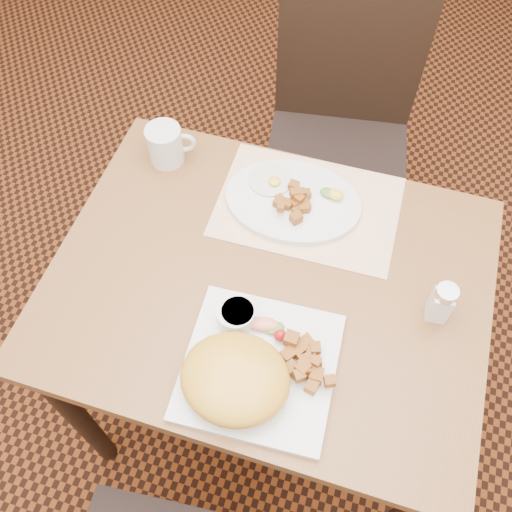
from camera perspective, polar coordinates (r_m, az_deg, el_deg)
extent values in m
plane|color=black|center=(1.87, 0.83, -13.93)|extent=(8.00, 8.00, 0.00)
cube|color=brown|center=(1.19, 1.26, -2.75)|extent=(0.90, 0.70, 0.03)
cylinder|color=black|center=(1.54, -17.41, -15.05)|extent=(0.05, 0.05, 0.71)
cylinder|color=black|center=(1.75, -8.80, 2.77)|extent=(0.05, 0.05, 0.71)
cylinder|color=black|center=(1.68, 17.28, -3.96)|extent=(0.05, 0.05, 0.71)
cube|color=black|center=(1.78, 7.90, 8.97)|extent=(0.48, 0.48, 0.05)
cylinder|color=black|center=(2.09, 12.47, 7.64)|extent=(0.04, 0.04, 0.42)
cylinder|color=black|center=(1.87, 12.09, -0.72)|extent=(0.04, 0.04, 0.42)
cylinder|color=black|center=(2.07, 2.53, 8.97)|extent=(0.04, 0.04, 0.42)
cylinder|color=black|center=(1.86, 1.10, 0.70)|extent=(0.04, 0.04, 0.42)
cube|color=black|center=(1.74, 9.54, 19.77)|extent=(0.42, 0.10, 0.50)
cube|color=white|center=(1.29, 5.21, 4.95)|extent=(0.41, 0.29, 0.00)
cube|color=silver|center=(1.09, 0.35, -11.02)|extent=(0.29, 0.29, 0.02)
ellipsoid|color=gold|center=(1.03, -2.10, -12.12)|extent=(0.20, 0.18, 0.07)
ellipsoid|color=gold|center=(1.04, -1.08, -13.93)|extent=(0.08, 0.07, 0.03)
ellipsoid|color=gold|center=(1.07, -4.64, -10.19)|extent=(0.08, 0.07, 0.03)
cylinder|color=silver|center=(1.10, -2.03, -5.90)|extent=(0.08, 0.08, 0.04)
cylinder|color=beige|center=(1.08, -1.86, -5.55)|extent=(0.06, 0.06, 0.01)
ellipsoid|color=#387223|center=(1.10, 1.83, -7.20)|extent=(0.05, 0.04, 0.01)
ellipsoid|color=red|center=(1.09, 2.46, -7.94)|extent=(0.03, 0.03, 0.03)
ellipsoid|color=#F28C72|center=(1.10, 0.74, -6.82)|extent=(0.06, 0.04, 0.02)
cylinder|color=white|center=(1.30, 1.44, 7.66)|extent=(0.10, 0.10, 0.01)
ellipsoid|color=yellow|center=(1.29, 1.86, 7.49)|extent=(0.03, 0.03, 0.01)
ellipsoid|color=#387223|center=(1.28, 7.28, 6.26)|extent=(0.05, 0.04, 0.01)
ellipsoid|color=yellow|center=(1.28, 7.99, 6.10)|extent=(0.04, 0.04, 0.02)
cube|color=white|center=(1.16, 17.89, -4.73)|extent=(0.04, 0.04, 0.08)
cylinder|color=silver|center=(1.12, 18.56, -3.53)|extent=(0.05, 0.05, 0.02)
cylinder|color=silver|center=(1.36, -9.09, 10.92)|extent=(0.08, 0.08, 0.09)
torus|color=silver|center=(1.35, -7.18, 11.16)|extent=(0.06, 0.03, 0.05)
cube|color=#9C5619|center=(1.08, 4.24, -9.36)|extent=(0.03, 0.03, 0.02)
cube|color=#9C5619|center=(1.07, 3.58, -8.25)|extent=(0.03, 0.03, 0.02)
cube|color=#9C5619|center=(1.07, 2.57, -11.12)|extent=(0.02, 0.02, 0.01)
cube|color=#9C5619|center=(1.08, 5.95, -9.19)|extent=(0.03, 0.03, 0.02)
cube|color=#9C5619|center=(1.06, 5.96, -10.47)|extent=(0.02, 0.02, 0.02)
cube|color=#9C5619|center=(1.07, 4.58, -11.10)|extent=(0.02, 0.02, 0.02)
cube|color=#9C5619|center=(1.09, 5.57, -9.32)|extent=(0.02, 0.02, 0.02)
cube|color=#9C5619|center=(1.08, 5.96, -10.51)|extent=(0.03, 0.03, 0.02)
cube|color=#9C5619|center=(1.07, 5.24, -10.85)|extent=(0.02, 0.02, 0.02)
cube|color=#9C5619|center=(1.07, 4.93, -10.93)|extent=(0.03, 0.03, 0.02)
cube|color=#9C5619|center=(1.07, 5.04, -10.47)|extent=(0.03, 0.03, 0.02)
cube|color=#9C5619|center=(1.06, 6.03, -11.81)|extent=(0.03, 0.03, 0.03)
cube|color=#9C5619|center=(1.06, 5.58, -12.88)|extent=(0.03, 0.03, 0.02)
cube|color=#9C5619|center=(1.05, 4.84, -10.80)|extent=(0.03, 0.03, 0.02)
cube|color=#9C5619|center=(1.07, 6.27, -11.56)|extent=(0.02, 0.02, 0.02)
cube|color=#9C5619|center=(1.07, 4.18, -11.80)|extent=(0.03, 0.02, 0.02)
cube|color=#9C5619|center=(1.07, 5.21, -10.92)|extent=(0.02, 0.02, 0.02)
cube|color=#9C5619|center=(1.05, 7.37, -12.30)|extent=(0.03, 0.02, 0.02)
cube|color=#9C5619|center=(1.09, 4.99, -8.55)|extent=(0.03, 0.03, 0.02)
cube|color=#9C5619|center=(1.05, 4.66, -11.14)|extent=(0.03, 0.03, 0.02)
cube|color=#9C5619|center=(1.05, 4.77, -11.10)|extent=(0.03, 0.03, 0.02)
cube|color=#9C5619|center=(1.05, 4.33, -11.82)|extent=(0.03, 0.03, 0.02)
cube|color=#9C5619|center=(1.07, 4.82, -11.03)|extent=(0.02, 0.02, 0.02)
cube|color=#9C5619|center=(1.07, 3.22, -9.85)|extent=(0.03, 0.03, 0.02)
cube|color=#9C5619|center=(1.07, 4.93, -11.26)|extent=(0.03, 0.03, 0.02)
cube|color=#9C5619|center=(1.05, 4.79, -10.75)|extent=(0.02, 0.02, 0.02)
cube|color=#9C5619|center=(1.07, 3.51, -11.09)|extent=(0.03, 0.03, 0.02)
cube|color=#9C5619|center=(1.26, 3.50, 5.18)|extent=(0.02, 0.02, 0.01)
cube|color=#9C5619|center=(1.23, 2.50, 4.91)|extent=(0.02, 0.02, 0.02)
cube|color=#9C5619|center=(1.27, 4.77, 5.82)|extent=(0.02, 0.02, 0.02)
cube|color=#9C5619|center=(1.25, 4.05, 5.29)|extent=(0.03, 0.03, 0.02)
cube|color=#9C5619|center=(1.26, 4.27, 5.39)|extent=(0.03, 0.03, 0.02)
cube|color=#9C5619|center=(1.24, 4.34, 5.74)|extent=(0.02, 0.02, 0.02)
cube|color=#9C5619|center=(1.25, 4.42, 4.78)|extent=(0.02, 0.02, 0.02)
cube|color=#9C5619|center=(1.26, 2.41, 5.77)|extent=(0.02, 0.02, 0.01)
cube|color=#9C5619|center=(1.28, 5.05, 6.28)|extent=(0.02, 0.02, 0.02)
cube|color=#9C5619|center=(1.25, 4.81, 4.86)|extent=(0.03, 0.03, 0.02)
cube|color=#9C5619|center=(1.24, 4.13, 4.52)|extent=(0.02, 0.02, 0.01)
cube|color=#9C5619|center=(1.25, 5.03, 5.02)|extent=(0.02, 0.02, 0.02)
cube|color=#9C5619|center=(1.26, 3.89, 5.31)|extent=(0.03, 0.03, 0.02)
cube|color=#9C5619|center=(1.25, 2.30, 5.39)|extent=(0.02, 0.03, 0.02)
cube|color=#9C5619|center=(1.23, 4.03, 3.83)|extent=(0.03, 0.03, 0.02)
cube|color=#9C5619|center=(1.25, 3.95, 6.27)|extent=(0.03, 0.03, 0.02)
cube|color=#9C5619|center=(1.25, 4.30, 5.76)|extent=(0.02, 0.02, 0.01)
cube|color=#9C5619|center=(1.25, 4.44, 5.13)|extent=(0.02, 0.02, 0.02)
cube|color=#9C5619|center=(1.27, 4.97, 6.02)|extent=(0.03, 0.03, 0.02)
cube|color=#9C5619|center=(1.25, 4.59, 6.30)|extent=(0.02, 0.02, 0.02)
cube|color=#9C5619|center=(1.25, 3.12, 5.21)|extent=(0.02, 0.02, 0.02)
cube|color=#9C5619|center=(1.28, 3.79, 7.02)|extent=(0.02, 0.02, 0.02)
cube|color=#9C5619|center=(1.25, 4.98, 5.07)|extent=(0.02, 0.02, 0.02)
cube|color=#9C5619|center=(1.25, 4.79, 5.21)|extent=(0.02, 0.02, 0.02)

